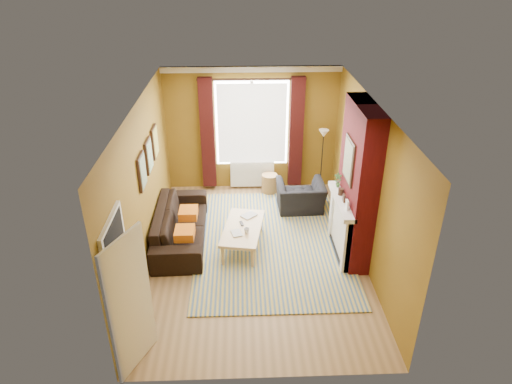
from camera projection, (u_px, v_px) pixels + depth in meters
ground at (257, 254)px, 8.36m from camera, size 5.50×5.50×0.00m
room_walls at (292, 179)px, 7.98m from camera, size 3.82×5.54×2.83m
striped_rug at (271, 242)px, 8.68m from camera, size 2.84×3.93×0.02m
sofa at (181, 224)px, 8.63m from camera, size 0.95×2.33×0.68m
armchair at (300, 197)px, 9.64m from camera, size 1.01×0.89×0.63m
coffee_table at (243, 229)px, 8.37m from camera, size 0.87×1.41×0.44m
wicker_stool at (269, 184)px, 10.39m from camera, size 0.46×0.46×0.45m
floor_lamp at (323, 144)px, 9.98m from camera, size 0.26×0.26×1.50m
book_a at (232, 234)px, 8.12m from camera, size 0.23×0.27×0.02m
book_b at (245, 213)px, 8.76m from camera, size 0.35×0.34×0.02m
mug at (247, 231)px, 8.16m from camera, size 0.13×0.13×0.09m
tv_remote at (242, 223)px, 8.44m from camera, size 0.08×0.17×0.02m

